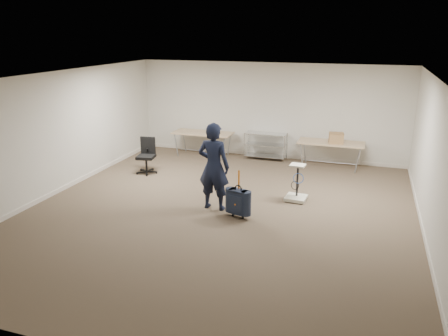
% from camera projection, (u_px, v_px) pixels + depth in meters
% --- Properties ---
extents(ground, '(9.00, 9.00, 0.00)m').
position_uv_depth(ground, '(219.00, 212.00, 9.25)').
color(ground, '#46372A').
rests_on(ground, ground).
extents(room_shell, '(8.00, 9.00, 9.00)m').
position_uv_depth(room_shell, '(238.00, 188.00, 10.49)').
color(room_shell, beige).
rests_on(room_shell, ground).
extents(folding_table_left, '(1.80, 0.75, 0.73)m').
position_uv_depth(folding_table_left, '(203.00, 134.00, 13.19)').
color(folding_table_left, tan).
rests_on(folding_table_left, ground).
extents(folding_table_right, '(1.80, 0.75, 0.73)m').
position_uv_depth(folding_table_right, '(331.00, 144.00, 12.04)').
color(folding_table_right, tan).
rests_on(folding_table_right, ground).
extents(wire_shelf, '(1.22, 0.47, 0.80)m').
position_uv_depth(wire_shelf, '(266.00, 145.00, 12.92)').
color(wire_shelf, silver).
rests_on(wire_shelf, ground).
extents(person, '(0.71, 0.48, 1.88)m').
position_uv_depth(person, '(214.00, 167.00, 9.15)').
color(person, black).
rests_on(person, ground).
extents(suitcase, '(0.41, 0.30, 1.01)m').
position_uv_depth(suitcase, '(238.00, 202.00, 8.87)').
color(suitcase, black).
rests_on(suitcase, ground).
extents(office_chair, '(0.58, 0.58, 0.95)m').
position_uv_depth(office_chair, '(147.00, 162.00, 11.72)').
color(office_chair, black).
rests_on(office_chair, ground).
extents(equipment_cart, '(0.49, 0.49, 0.84)m').
position_uv_depth(equipment_cart, '(296.00, 191.00, 9.81)').
color(equipment_cart, '#E9E6C8').
rests_on(equipment_cart, ground).
extents(cardboard_box, '(0.42, 0.34, 0.29)m').
position_uv_depth(cardboard_box, '(336.00, 138.00, 11.89)').
color(cardboard_box, '#9A6B47').
rests_on(cardboard_box, folding_table_right).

